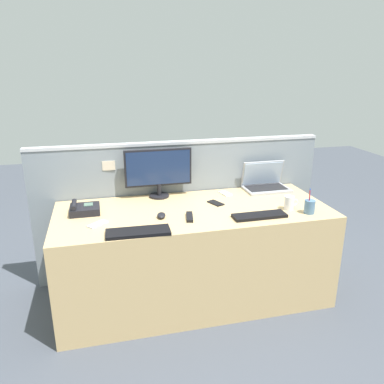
{
  "coord_description": "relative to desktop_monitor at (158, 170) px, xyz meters",
  "views": [
    {
      "loc": [
        -0.66,
        -2.62,
        1.79
      ],
      "look_at": [
        0.0,
        0.05,
        0.87
      ],
      "focal_mm": 35.83,
      "sensor_mm": 36.0,
      "label": 1
    }
  ],
  "objects": [
    {
      "name": "ground_plane",
      "position": [
        0.21,
        -0.35,
        -0.98
      ],
      "size": [
        10.0,
        10.0,
        0.0
      ],
      "primitive_type": "plane",
      "color": "#424751"
    },
    {
      "name": "desk",
      "position": [
        0.21,
        -0.35,
        -0.6
      ],
      "size": [
        2.05,
        0.84,
        0.75
      ],
      "primitive_type": "cube",
      "color": "tan",
      "rests_on": "ground_plane"
    },
    {
      "name": "cubicle_divider",
      "position": [
        0.21,
        0.11,
        -0.38
      ],
      "size": [
        2.47,
        0.08,
        1.19
      ],
      "color": "gray",
      "rests_on": "ground_plane"
    },
    {
      "name": "desktop_monitor",
      "position": [
        0.0,
        0.0,
        0.0
      ],
      "size": [
        0.54,
        0.16,
        0.4
      ],
      "color": "black",
      "rests_on": "desk"
    },
    {
      "name": "laptop",
      "position": [
        0.93,
        -0.02,
        -0.17
      ],
      "size": [
        0.38,
        0.26,
        0.24
      ],
      "color": "#9EA0A8",
      "rests_on": "desk"
    },
    {
      "name": "desk_phone",
      "position": [
        -0.59,
        -0.24,
        -0.2
      ],
      "size": [
        0.21,
        0.19,
        0.09
      ],
      "color": "black",
      "rests_on": "desk"
    },
    {
      "name": "keyboard_main",
      "position": [
        0.62,
        -0.62,
        -0.22
      ],
      "size": [
        0.39,
        0.12,
        0.02
      ],
      "primitive_type": "cube",
      "rotation": [
        0.0,
        0.0,
        0.01
      ],
      "color": "black",
      "rests_on": "desk"
    },
    {
      "name": "keyboard_spare",
      "position": [
        -0.25,
        -0.7,
        -0.22
      ],
      "size": [
        0.42,
        0.16,
        0.02
      ],
      "primitive_type": "cube",
      "rotation": [
        0.0,
        0.0,
        -0.04
      ],
      "color": "black",
      "rests_on": "desk"
    },
    {
      "name": "computer_mouse_right_hand",
      "position": [
        -0.06,
        -0.46,
        -0.21
      ],
      "size": [
        0.08,
        0.11,
        0.03
      ],
      "primitive_type": "ellipsoid",
      "rotation": [
        0.0,
        0.0,
        -0.21
      ],
      "color": "black",
      "rests_on": "desk"
    },
    {
      "name": "pen_cup",
      "position": [
        1.01,
        -0.64,
        -0.18
      ],
      "size": [
        0.08,
        0.08,
        0.19
      ],
      "color": "#4C7093",
      "rests_on": "desk"
    },
    {
      "name": "cell_phone_black_slab",
      "position": [
        0.4,
        -0.28,
        -0.22
      ],
      "size": [
        0.12,
        0.15,
        0.01
      ],
      "primitive_type": "cube",
      "rotation": [
        0.0,
        0.0,
        0.4
      ],
      "color": "black",
      "rests_on": "desk"
    },
    {
      "name": "cell_phone_white_slab",
      "position": [
        0.55,
        -0.07,
        -0.22
      ],
      "size": [
        0.09,
        0.14,
        0.01
      ],
      "primitive_type": "cube",
      "rotation": [
        0.0,
        0.0,
        0.22
      ],
      "color": "silver",
      "rests_on": "desk"
    },
    {
      "name": "cell_phone_silver_slab",
      "position": [
        -0.5,
        -0.48,
        -0.22
      ],
      "size": [
        0.15,
        0.14,
        0.01
      ],
      "primitive_type": "cube",
      "rotation": [
        0.0,
        0.0,
        -0.86
      ],
      "color": "#B7BAC1",
      "rests_on": "desk"
    },
    {
      "name": "tv_remote",
      "position": [
        0.13,
        -0.52,
        -0.22
      ],
      "size": [
        0.08,
        0.18,
        0.02
      ],
      "primitive_type": "cube",
      "rotation": [
        0.0,
        0.0,
        -0.2
      ],
      "color": "black",
      "rests_on": "desk"
    },
    {
      "name": "coffee_mug",
      "position": [
        0.9,
        -0.53,
        -0.18
      ],
      "size": [
        0.11,
        0.07,
        0.1
      ],
      "color": "white",
      "rests_on": "desk"
    }
  ]
}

